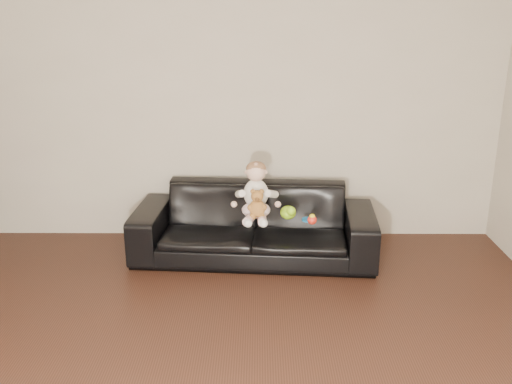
{
  "coord_description": "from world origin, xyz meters",
  "views": [
    {
      "loc": [
        0.34,
        -2.3,
        2.07
      ],
      "look_at": [
        0.31,
        2.15,
        0.61
      ],
      "focal_mm": 40.0,
      "sensor_mm": 36.0,
      "label": 1
    }
  ],
  "objects_px": {
    "baby": "(256,194)",
    "toy_blue_disc": "(308,220)",
    "toy_rattle": "(312,220)",
    "toy_green": "(288,212)",
    "teddy_bear": "(257,204)",
    "sofa": "(254,223)"
  },
  "relations": [
    {
      "from": "baby",
      "to": "toy_blue_disc",
      "type": "distance_m",
      "value": 0.48
    },
    {
      "from": "baby",
      "to": "toy_rattle",
      "type": "height_order",
      "value": "baby"
    },
    {
      "from": "toy_green",
      "to": "toy_blue_disc",
      "type": "height_order",
      "value": "toy_green"
    },
    {
      "from": "toy_green",
      "to": "teddy_bear",
      "type": "bearing_deg",
      "value": -154.34
    },
    {
      "from": "sofa",
      "to": "toy_green",
      "type": "xyz_separation_m",
      "value": [
        0.28,
        -0.13,
        0.15
      ]
    },
    {
      "from": "baby",
      "to": "toy_rattle",
      "type": "xyz_separation_m",
      "value": [
        0.45,
        -0.15,
        -0.17
      ]
    },
    {
      "from": "sofa",
      "to": "toy_green",
      "type": "distance_m",
      "value": 0.35
    },
    {
      "from": "toy_green",
      "to": "baby",
      "type": "bearing_deg",
      "value": 175.06
    },
    {
      "from": "sofa",
      "to": "toy_rattle",
      "type": "xyz_separation_m",
      "value": [
        0.47,
        -0.26,
        0.13
      ]
    },
    {
      "from": "sofa",
      "to": "toy_rattle",
      "type": "distance_m",
      "value": 0.55
    },
    {
      "from": "sofa",
      "to": "toy_rattle",
      "type": "bearing_deg",
      "value": -24.87
    },
    {
      "from": "baby",
      "to": "teddy_bear",
      "type": "relative_size",
      "value": 2.0
    },
    {
      "from": "sofa",
      "to": "baby",
      "type": "height_order",
      "value": "baby"
    },
    {
      "from": "toy_rattle",
      "to": "toy_blue_disc",
      "type": "relative_size",
      "value": 0.71
    },
    {
      "from": "toy_rattle",
      "to": "sofa",
      "type": "bearing_deg",
      "value": 150.95
    },
    {
      "from": "baby",
      "to": "toy_blue_disc",
      "type": "height_order",
      "value": "baby"
    },
    {
      "from": "toy_green",
      "to": "toy_blue_disc",
      "type": "bearing_deg",
      "value": -14.49
    },
    {
      "from": "teddy_bear",
      "to": "toy_rattle",
      "type": "relative_size",
      "value": 3.15
    },
    {
      "from": "toy_green",
      "to": "toy_blue_disc",
      "type": "xyz_separation_m",
      "value": [
        0.16,
        -0.04,
        -0.05
      ]
    },
    {
      "from": "toy_green",
      "to": "toy_blue_disc",
      "type": "relative_size",
      "value": 1.49
    },
    {
      "from": "baby",
      "to": "toy_green",
      "type": "height_order",
      "value": "baby"
    },
    {
      "from": "teddy_bear",
      "to": "sofa",
      "type": "bearing_deg",
      "value": 90.64
    }
  ]
}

